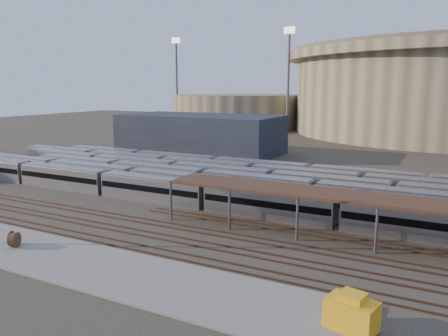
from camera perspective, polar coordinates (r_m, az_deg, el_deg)
name	(u,v)px	position (r m, az deg, el deg)	size (l,w,h in m)	color
ground	(220,232)	(53.34, -0.47, -8.30)	(420.00, 420.00, 0.00)	#383026
apron	(102,268)	(44.58, -15.67, -12.46)	(50.00, 9.00, 0.20)	gray
subway_trains	(265,186)	(69.72, 5.43, -2.29)	(125.75, 23.90, 3.60)	silver
inspection_shed	(425,206)	(50.19, 24.75, -4.56)	(60.30, 6.00, 5.30)	#545459
empty_tracks	(199,244)	(49.20, -3.22, -9.86)	(170.00, 9.62, 0.18)	#4C3323
secondary_arena	(237,111)	(193.88, 1.76, 7.50)	(56.00, 56.00, 14.00)	tan
service_building	(200,134)	(116.23, -3.12, 4.48)	(42.00, 20.00, 10.00)	#1E232D
floodlight_0	(288,77)	(163.70, 8.38, 11.62)	(4.00, 1.00, 38.40)	#545459
floodlight_1	(177,79)	(197.25, -6.21, 11.46)	(4.00, 1.00, 38.40)	#545459
floodlight_3	(368,79)	(207.42, 18.34, 10.95)	(4.00, 1.00, 38.40)	#545459
cable_reel_east	(14,239)	(52.85, -25.72, -8.37)	(1.68, 1.68, 0.93)	brown
yellow_equipment	(352,314)	(33.96, 16.32, -17.88)	(3.49, 2.18, 2.18)	#EDA716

